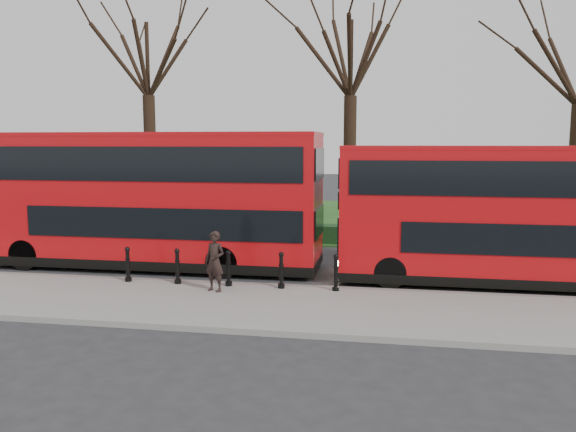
% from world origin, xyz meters
% --- Properties ---
extents(ground, '(120.00, 120.00, 0.00)m').
position_xyz_m(ground, '(0.00, 0.00, 0.00)').
color(ground, '#28282B').
rests_on(ground, ground).
extents(pavement, '(60.00, 4.00, 0.15)m').
position_xyz_m(pavement, '(0.00, -3.00, 0.07)').
color(pavement, gray).
rests_on(pavement, ground).
extents(kerb, '(60.00, 0.25, 0.16)m').
position_xyz_m(kerb, '(0.00, -1.00, 0.07)').
color(kerb, slate).
rests_on(kerb, ground).
extents(grass_verge, '(60.00, 18.00, 0.06)m').
position_xyz_m(grass_verge, '(0.00, 15.00, 0.03)').
color(grass_verge, '#1B4A18').
rests_on(grass_verge, ground).
extents(hedge, '(60.00, 0.90, 0.80)m').
position_xyz_m(hedge, '(0.00, 6.80, 0.40)').
color(hedge, black).
rests_on(hedge, ground).
extents(yellow_line_outer, '(60.00, 0.10, 0.01)m').
position_xyz_m(yellow_line_outer, '(0.00, -0.70, 0.01)').
color(yellow_line_outer, yellow).
rests_on(yellow_line_outer, ground).
extents(yellow_line_inner, '(60.00, 0.10, 0.01)m').
position_xyz_m(yellow_line_inner, '(0.00, -0.50, 0.01)').
color(yellow_line_inner, yellow).
rests_on(yellow_line_inner, ground).
extents(tree_left, '(7.72, 7.72, 12.06)m').
position_xyz_m(tree_left, '(-8.00, 10.00, 8.77)').
color(tree_left, black).
rests_on(tree_left, ground).
extents(tree_mid, '(7.53, 7.53, 11.77)m').
position_xyz_m(tree_mid, '(2.00, 10.00, 8.56)').
color(tree_mid, black).
rests_on(tree_mid, ground).
extents(bollard_row, '(6.41, 0.15, 1.00)m').
position_xyz_m(bollard_row, '(-0.77, -1.35, 0.65)').
color(bollard_row, black).
rests_on(bollard_row, pavement).
extents(bus_lead, '(11.63, 2.67, 4.63)m').
position_xyz_m(bus_lead, '(-4.24, 1.26, 2.33)').
color(bus_lead, '#B80B0F').
rests_on(bus_lead, ground).
extents(bus_rear, '(10.57, 2.43, 4.20)m').
position_xyz_m(bus_rear, '(7.60, 0.81, 2.12)').
color(bus_rear, '#B80B0F').
rests_on(bus_rear, ground).
extents(pedestrian, '(0.72, 0.60, 1.70)m').
position_xyz_m(pedestrian, '(-0.99, -1.98, 1.00)').
color(pedestrian, black).
rests_on(pedestrian, pavement).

